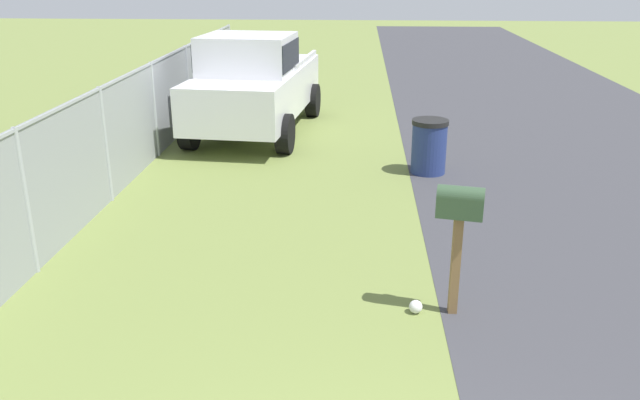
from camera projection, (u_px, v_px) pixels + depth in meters
name	position (u px, v px, depth m)	size (l,w,h in m)	color
mailbox	(459.00, 214.00, 6.52)	(0.29, 0.49, 1.39)	brown
pickup_truck	(254.00, 81.00, 13.70)	(5.04, 2.51, 2.09)	silver
trash_bin	(429.00, 146.00, 11.28)	(0.62, 0.62, 0.94)	navy
fence_section	(132.00, 122.00, 10.96)	(17.39, 0.07, 1.75)	#9EA3A8
litter_bag_near_hydrant	(416.00, 307.00, 6.86)	(0.14, 0.14, 0.14)	silver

